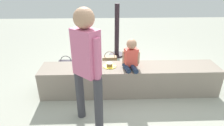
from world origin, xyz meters
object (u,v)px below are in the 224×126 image
Objects in this scene: adult_standing at (87,60)px; child_seated at (131,56)px; cake_plate at (110,65)px; gift_bag at (107,72)px; water_bottle_near_gift at (119,72)px; handbag_black_leather at (67,66)px; handbag_brown_canvas at (110,61)px; party_cup_red at (151,75)px; water_bottle_far_side at (133,59)px; cake_box_white at (134,65)px.

child_seated is at bearing 47.61° from adult_standing.
adult_standing reaches higher than cake_plate.
cake_plate is 0.71× the size of gift_bag.
handbag_black_leather is (-1.08, 0.26, 0.03)m from water_bottle_near_gift.
child_seated is 1.27m from handbag_brown_canvas.
water_bottle_near_gift is 0.63m from party_cup_red.
cake_plate is 1.05m from party_cup_red.
water_bottle_far_side is (0.22, 1.17, -0.59)m from child_seated.
party_cup_red is at bearing -10.02° from handbag_black_leather.
child_seated is 0.97m from adult_standing.
handbag_brown_canvas is (-0.32, 1.09, -0.58)m from child_seated.
adult_standing is 0.92m from cake_plate.
gift_bag is (-0.38, 0.52, -0.56)m from child_seated.
cake_box_white is at bearing 46.22° from water_bottle_near_gift.
cake_plate reaches higher than gift_bag.
handbag_brown_canvas is (0.06, 0.56, -0.02)m from gift_bag.
water_bottle_far_side is 2.23× the size of party_cup_red.
adult_standing is 1.87m from party_cup_red.
gift_bag is 3.19× the size of party_cup_red.
child_seated is at bearing -54.08° from gift_bag.
party_cup_red is (0.83, 0.45, -0.45)m from cake_plate.
handbag_black_leather reaches higher than party_cup_red.
cake_plate reaches higher than water_bottle_far_side.
cake_plate is at bearing -116.87° from water_bottle_far_side.
water_bottle_near_gift is at bearing 176.07° from party_cup_red.
water_bottle_far_side is 0.74× the size of cake_box_white.
party_cup_red is at bearing -68.13° from water_bottle_far_side.
child_seated is 2.05× the size of water_bottle_near_gift.
child_seated is at bearing -75.44° from water_bottle_near_gift.
handbag_black_leather is (-0.59, 1.51, -0.81)m from adult_standing.
cake_box_white is 0.90× the size of handbag_brown_canvas.
cake_plate reaches higher than handbag_black_leather.
handbag_brown_canvas is at bearing 161.39° from cake_box_white.
gift_bag reaches higher than cake_box_white.
water_bottle_near_gift is at bearing 68.26° from cake_plate.
water_bottle_near_gift is 0.79× the size of cake_box_white.
handbag_black_leather is at bearing 139.36° from cake_plate.
adult_standing is 4.68× the size of handbag_brown_canvas.
cake_box_white is (0.58, 0.39, -0.06)m from gift_bag.
cake_plate is 0.75× the size of cake_box_white.
child_seated is 0.40m from cake_plate.
child_seated reaches higher than cake_plate.
water_bottle_far_side is at bearing 59.29° from water_bottle_near_gift.
party_cup_red is at bearing -35.61° from handbag_brown_canvas.
gift_bag is 0.95× the size of handbag_brown_canvas.
cake_plate reaches higher than water_bottle_near_gift.
adult_standing reaches higher than child_seated.
cake_box_white is at bearing 125.54° from party_cup_red.
handbag_black_leather reaches higher than gift_bag.
gift_bag is 0.89m from handbag_black_leather.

